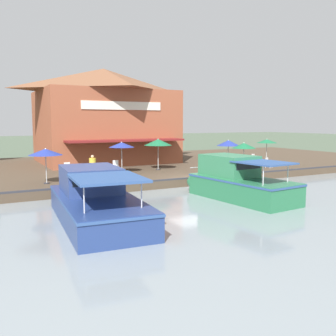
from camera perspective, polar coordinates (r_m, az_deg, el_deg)
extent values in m
plane|color=#4C5B47|center=(25.53, 3.54, -2.98)|extent=(220.00, 220.00, 0.00)
cube|color=#4C3D2D|center=(35.25, -5.81, 0.25)|extent=(22.00, 56.00, 0.60)
cube|color=#2D2D33|center=(25.51, 3.44, -1.51)|extent=(0.20, 50.40, 0.10)
cube|color=brown|center=(37.06, -9.65, 6.19)|extent=(9.87, 11.91, 6.73)
pyramid|color=brown|center=(37.27, -9.80, 13.05)|extent=(10.36, 12.50, 2.17)
cube|color=maroon|center=(31.60, -6.28, 4.20)|extent=(1.80, 10.12, 0.16)
cube|color=silver|center=(32.40, -6.92, 9.42)|extent=(0.08, 7.14, 0.70)
cylinder|color=#B7B7B7|center=(30.62, 11.45, 1.60)|extent=(0.06, 0.06, 2.02)
cylinder|color=#2D2D33|center=(30.73, 11.41, -0.22)|extent=(0.36, 0.36, 0.06)
cone|color=#19663D|center=(30.55, 11.49, 3.36)|extent=(1.92, 1.92, 0.43)
cone|color=silver|center=(30.55, 11.49, 3.40)|extent=(1.19, 1.19, 0.34)
sphere|color=silver|center=(30.54, 11.50, 3.76)|extent=(0.08, 0.08, 0.08)
cylinder|color=#B7B7B7|center=(24.45, -18.07, 0.09)|extent=(0.06, 0.06, 2.05)
cylinder|color=#2D2D33|center=(24.59, -17.99, -2.21)|extent=(0.36, 0.36, 0.06)
cone|color=navy|center=(24.36, -18.16, 2.34)|extent=(2.07, 2.07, 0.40)
cone|color=white|center=(24.36, -18.16, 2.39)|extent=(1.28, 1.28, 0.32)
sphere|color=white|center=(24.35, -18.18, 2.81)|extent=(0.08, 0.08, 0.08)
cylinder|color=#B7B7B7|center=(35.66, 14.78, 2.35)|extent=(0.06, 0.06, 2.15)
cylinder|color=#2D2D33|center=(35.75, 14.72, 0.68)|extent=(0.36, 0.36, 0.06)
cone|color=#19663D|center=(35.59, 14.83, 3.99)|extent=(1.84, 1.84, 0.34)
cone|color=silver|center=(35.59, 14.83, 4.02)|extent=(1.14, 1.14, 0.27)
sphere|color=silver|center=(35.59, 14.84, 4.26)|extent=(0.08, 0.08, 0.08)
cylinder|color=#B7B7B7|center=(28.24, -7.05, 1.42)|extent=(0.06, 0.06, 2.20)
cylinder|color=#2D2D33|center=(28.36, -7.02, -0.73)|extent=(0.36, 0.36, 0.06)
cone|color=navy|center=(28.16, -7.09, 3.53)|extent=(1.90, 1.90, 0.38)
cone|color=white|center=(28.16, -7.09, 3.57)|extent=(1.18, 1.18, 0.30)
sphere|color=white|center=(28.15, -7.09, 3.91)|extent=(0.08, 0.08, 0.08)
cylinder|color=#B7B7B7|center=(30.09, -1.51, 1.91)|extent=(0.06, 0.06, 2.30)
cylinder|color=#2D2D33|center=(30.21, -1.51, -0.21)|extent=(0.36, 0.36, 0.06)
cone|color=#19663D|center=(30.01, -1.52, 3.95)|extent=(2.23, 2.23, 0.50)
cone|color=silver|center=(30.01, -1.52, 3.99)|extent=(1.38, 1.38, 0.40)
sphere|color=silver|center=(30.00, -1.52, 4.43)|extent=(0.08, 0.08, 0.08)
cylinder|color=#B7B7B7|center=(33.27, 9.15, 2.12)|extent=(0.06, 0.06, 2.09)
cylinder|color=#2D2D33|center=(33.37, 9.12, 0.39)|extent=(0.36, 0.36, 0.06)
cone|color=navy|center=(33.20, 9.19, 3.79)|extent=(2.03, 2.03, 0.49)
cone|color=white|center=(33.20, 9.19, 3.82)|extent=(1.26, 1.26, 0.39)
sphere|color=white|center=(33.19, 9.19, 4.21)|extent=(0.08, 0.08, 0.08)
cube|color=white|center=(32.74, 15.59, 0.41)|extent=(0.05, 0.05, 0.42)
cube|color=white|center=(32.38, 15.29, 0.35)|extent=(0.05, 0.05, 0.42)
cube|color=white|center=(32.90, 14.95, 0.47)|extent=(0.05, 0.05, 0.42)
cube|color=white|center=(32.54, 14.65, 0.40)|extent=(0.05, 0.05, 0.42)
cube|color=white|center=(32.62, 15.13, 0.78)|extent=(0.57, 0.57, 0.05)
cube|color=white|center=(32.68, 14.83, 1.20)|extent=(0.20, 0.42, 0.40)
cube|color=white|center=(29.37, -7.44, -0.11)|extent=(0.05, 0.05, 0.42)
cube|color=white|center=(29.29, -8.20, -0.15)|extent=(0.05, 0.05, 0.42)
cube|color=white|center=(29.76, -7.60, -0.02)|extent=(0.05, 0.05, 0.42)
cube|color=white|center=(29.68, -8.36, -0.06)|extent=(0.05, 0.05, 0.42)
cube|color=white|center=(29.50, -7.91, 0.32)|extent=(0.50, 0.50, 0.05)
cube|color=white|center=(29.67, -8.00, 0.80)|extent=(0.10, 0.44, 0.40)
cube|color=white|center=(36.20, 13.51, 1.08)|extent=(0.05, 0.05, 0.42)
cube|color=white|center=(35.86, 13.16, 1.04)|extent=(0.05, 0.05, 0.42)
cube|color=white|center=(36.42, 12.99, 1.13)|extent=(0.05, 0.05, 0.42)
cube|color=white|center=(36.09, 12.63, 1.09)|extent=(0.05, 0.05, 0.42)
cube|color=white|center=(36.12, 13.08, 1.42)|extent=(0.54, 0.54, 0.05)
cube|color=white|center=(36.21, 12.83, 1.80)|extent=(0.15, 0.44, 0.40)
cube|color=white|center=(32.67, 12.36, 0.50)|extent=(0.05, 0.05, 0.42)
cube|color=white|center=(32.35, 11.95, 0.44)|extent=(0.05, 0.05, 0.42)
cube|color=white|center=(32.90, 11.79, 0.55)|extent=(0.05, 0.05, 0.42)
cube|color=white|center=(32.58, 11.38, 0.50)|extent=(0.05, 0.05, 0.42)
cube|color=white|center=(32.60, 11.88, 0.87)|extent=(0.54, 0.54, 0.05)
cube|color=white|center=(32.69, 11.61, 1.29)|extent=(0.15, 0.44, 0.40)
cube|color=white|center=(28.60, -14.49, -0.47)|extent=(0.04, 0.04, 0.42)
cube|color=white|center=(28.48, -15.25, -0.52)|extent=(0.04, 0.04, 0.42)
cube|color=white|center=(28.98, -14.74, -0.38)|extent=(0.04, 0.04, 0.42)
cube|color=white|center=(28.86, -15.49, -0.44)|extent=(0.04, 0.04, 0.42)
cube|color=white|center=(28.70, -15.01, -0.03)|extent=(0.48, 0.48, 0.05)
cube|color=white|center=(28.86, -15.14, 0.45)|extent=(0.08, 0.44, 0.40)
cylinder|color=gold|center=(26.01, -11.52, -0.71)|extent=(0.13, 0.13, 0.78)
cylinder|color=gold|center=(25.91, -11.26, -0.74)|extent=(0.13, 0.13, 0.78)
cylinder|color=gold|center=(25.88, -11.43, 0.81)|extent=(0.46, 0.46, 0.62)
sphere|color=tan|center=(25.84, -11.45, 1.73)|extent=(0.21, 0.21, 0.21)
cube|color=#287047|center=(21.45, 11.25, -3.14)|extent=(6.64, 3.25, 1.22)
ellipsoid|color=#287047|center=(23.80, 5.81, -2.05)|extent=(2.50, 2.71, 1.22)
cube|color=#2D4C84|center=(21.37, 11.29, -1.74)|extent=(6.72, 3.30, 0.10)
cube|color=#337A51|center=(22.08, 9.26, 0.39)|extent=(3.34, 2.41, 1.22)
cube|color=black|center=(20.96, 12.15, 0.40)|extent=(0.24, 1.84, 0.43)
cube|color=#2D4C84|center=(20.20, 14.37, 0.81)|extent=(2.98, 2.50, 0.08)
cylinder|color=silver|center=(20.42, 17.80, -0.68)|extent=(0.05, 0.05, 1.01)
cylinder|color=silver|center=(19.02, 14.32, -1.10)|extent=(0.05, 0.05, 1.01)
cylinder|color=silver|center=(23.88, 5.44, 0.20)|extent=(0.25, 2.10, 0.04)
cube|color=navy|center=(16.75, -10.68, -6.19)|extent=(8.07, 3.71, 1.10)
ellipsoid|color=navy|center=(20.51, -13.09, -3.82)|extent=(3.00, 3.15, 1.10)
cube|color=#2D4C84|center=(16.65, -10.72, -4.61)|extent=(8.16, 3.76, 0.10)
cube|color=navy|center=(17.87, -11.73, -1.67)|extent=(3.36, 2.72, 1.18)
cube|color=black|center=(16.33, -10.64, -1.93)|extent=(0.23, 2.16, 0.41)
cube|color=#2D4C84|center=(14.68, -9.24, -1.52)|extent=(3.25, 2.86, 0.10)
cylinder|color=silver|center=(14.20, -4.05, -3.94)|extent=(0.05, 0.05, 1.09)
cylinder|color=silver|center=(13.66, -12.68, -4.54)|extent=(0.05, 0.05, 1.09)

